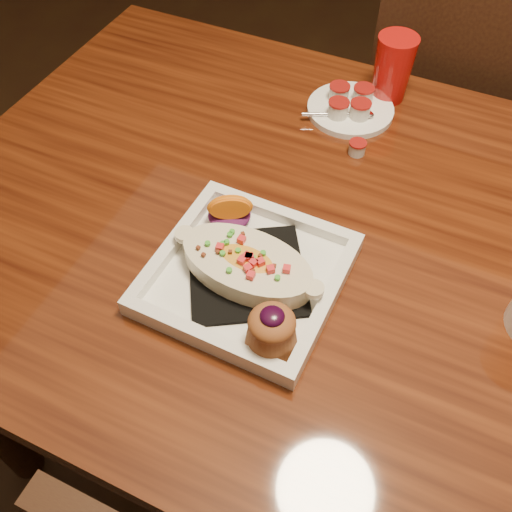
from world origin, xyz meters
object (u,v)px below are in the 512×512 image
at_px(plate, 249,276).
at_px(red_tumbler, 393,68).
at_px(saucer, 349,107).
at_px(chair_far, 452,133).
at_px(table, 388,294).

bearing_deg(plate, red_tumbler, 85.78).
relative_size(plate, saucer, 1.65).
bearing_deg(chair_far, plate, 77.12).
height_order(chair_far, plate, chair_far).
xyz_separation_m(chair_far, red_tumbler, (-0.13, -0.27, 0.30)).
xyz_separation_m(table, plate, (-0.18, -0.14, 0.12)).
bearing_deg(table, plate, -141.25).
height_order(plate, red_tumbler, red_tumbler).
bearing_deg(red_tumbler, plate, -95.41).
distance_m(table, red_tumbler, 0.42).
xyz_separation_m(table, chair_far, (-0.00, 0.63, -0.15)).
xyz_separation_m(plate, red_tumbler, (0.05, 0.51, 0.03)).
height_order(table, chair_far, chair_far).
bearing_deg(table, red_tumbler, 109.48).
bearing_deg(saucer, chair_far, 62.53).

